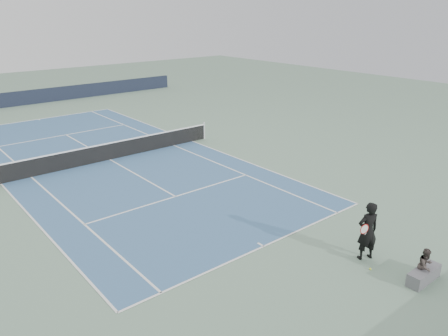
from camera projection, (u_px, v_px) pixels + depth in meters
ground at (110, 160)px, 23.62m from camera, size 80.00×80.00×0.00m
court_surface at (110, 160)px, 23.61m from camera, size 10.97×23.77×0.01m
tennis_net at (109, 151)px, 23.44m from camera, size 12.90×0.10×1.07m
windscreen_far at (14, 99)px, 36.38m from camera, size 30.00×0.25×1.20m
tennis_player at (368, 231)px, 13.98m from camera, size 0.90×0.78×2.00m
tennis_ball at (370, 269)px, 13.66m from camera, size 0.07×0.07×0.07m
spectator_bench at (425, 270)px, 12.97m from camera, size 1.35×0.59×1.12m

